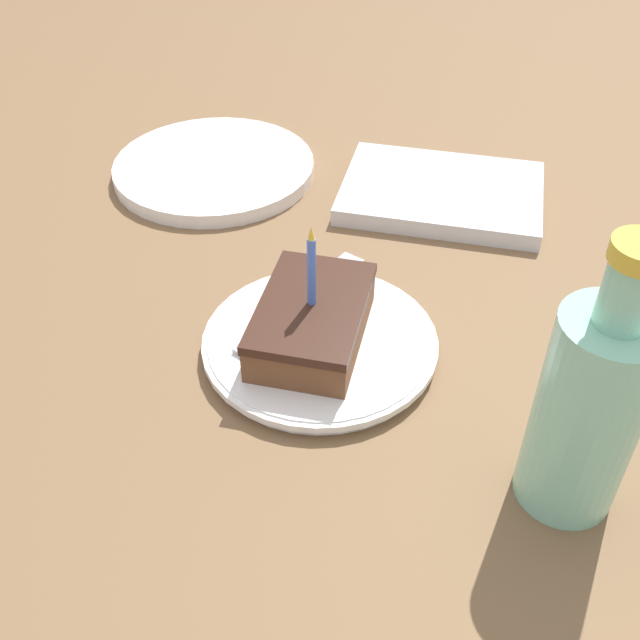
# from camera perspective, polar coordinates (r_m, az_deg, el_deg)

# --- Properties ---
(ground_plane) EXTENTS (2.40, 2.40, 0.04)m
(ground_plane) POSITION_cam_1_polar(r_m,az_deg,el_deg) (0.70, -1.79, -2.54)
(ground_plane) COLOR brown
(ground_plane) RESTS_ON ground
(plate) EXTENTS (0.21, 0.21, 0.02)m
(plate) POSITION_cam_1_polar(r_m,az_deg,el_deg) (0.67, 0.00, -1.78)
(plate) COLOR white
(plate) RESTS_ON ground_plane
(cake_slice) EXTENTS (0.09, 0.14, 0.12)m
(cake_slice) POSITION_cam_1_polar(r_m,az_deg,el_deg) (0.65, -0.61, -0.01)
(cake_slice) COLOR brown
(cake_slice) RESTS_ON plate
(fork) EXTENTS (0.09, 0.17, 0.00)m
(fork) POSITION_cam_1_polar(r_m,az_deg,el_deg) (0.71, -0.81, 1.91)
(fork) COLOR #B2B2B7
(fork) RESTS_ON plate
(bottle) EXTENTS (0.07, 0.07, 0.22)m
(bottle) POSITION_cam_1_polar(r_m,az_deg,el_deg) (0.54, 19.83, -6.27)
(bottle) COLOR #8CD1B2
(bottle) RESTS_ON ground_plane
(side_plate) EXTENTS (0.24, 0.24, 0.02)m
(side_plate) POSITION_cam_1_polar(r_m,az_deg,el_deg) (0.94, -8.06, 11.38)
(side_plate) COLOR white
(side_plate) RESTS_ON ground_plane
(marble_board) EXTENTS (0.23, 0.16, 0.02)m
(marble_board) POSITION_cam_1_polar(r_m,az_deg,el_deg) (0.89, 9.24, 9.54)
(marble_board) COLOR silver
(marble_board) RESTS_ON ground_plane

